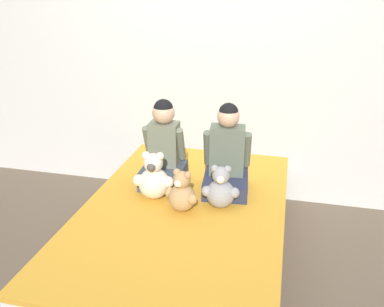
{
  "coord_description": "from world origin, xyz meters",
  "views": [
    {
      "loc": [
        0.59,
        -2.22,
        1.79
      ],
      "look_at": [
        0.0,
        0.24,
        0.73
      ],
      "focal_mm": 38.0,
      "sensor_mm": 36.0,
      "label": 1
    }
  ],
  "objects_px": {
    "bed": "(184,236)",
    "teddy_bear_held_by_left_child": "(154,179)",
    "child_on_right": "(227,157)",
    "teddy_bear_between_children": "(182,194)",
    "teddy_bear_held_by_right_child": "(220,190)",
    "child_on_left": "(164,151)"
  },
  "relations": [
    {
      "from": "bed",
      "to": "teddy_bear_held_by_left_child",
      "type": "bearing_deg",
      "value": 159.65
    },
    {
      "from": "child_on_right",
      "to": "teddy_bear_held_by_left_child",
      "type": "relative_size",
      "value": 1.86
    },
    {
      "from": "teddy_bear_between_children",
      "to": "teddy_bear_held_by_left_child",
      "type": "bearing_deg",
      "value": 171.25
    },
    {
      "from": "teddy_bear_held_by_right_child",
      "to": "child_on_left",
      "type": "bearing_deg",
      "value": 144.38
    },
    {
      "from": "child_on_right",
      "to": "teddy_bear_held_by_left_child",
      "type": "bearing_deg",
      "value": -157.8
    },
    {
      "from": "bed",
      "to": "child_on_left",
      "type": "height_order",
      "value": "child_on_left"
    },
    {
      "from": "child_on_right",
      "to": "teddy_bear_between_children",
      "type": "bearing_deg",
      "value": -128.04
    },
    {
      "from": "child_on_left",
      "to": "teddy_bear_held_by_right_child",
      "type": "relative_size",
      "value": 2.11
    },
    {
      "from": "child_on_left",
      "to": "teddy_bear_between_children",
      "type": "height_order",
      "value": "child_on_left"
    },
    {
      "from": "teddy_bear_held_by_left_child",
      "to": "teddy_bear_between_children",
      "type": "distance_m",
      "value": 0.26
    },
    {
      "from": "bed",
      "to": "teddy_bear_held_by_left_child",
      "type": "relative_size",
      "value": 6.04
    },
    {
      "from": "bed",
      "to": "teddy_bear_between_children",
      "type": "distance_m",
      "value": 0.34
    },
    {
      "from": "teddy_bear_held_by_left_child",
      "to": "child_on_right",
      "type": "bearing_deg",
      "value": 23.36
    },
    {
      "from": "child_on_left",
      "to": "child_on_right",
      "type": "distance_m",
      "value": 0.45
    },
    {
      "from": "child_on_left",
      "to": "teddy_bear_held_by_left_child",
      "type": "relative_size",
      "value": 1.85
    },
    {
      "from": "bed",
      "to": "child_on_right",
      "type": "distance_m",
      "value": 0.61
    },
    {
      "from": "bed",
      "to": "teddy_bear_held_by_right_child",
      "type": "xyz_separation_m",
      "value": [
        0.23,
        0.07,
        0.35
      ]
    },
    {
      "from": "child_on_right",
      "to": "bed",
      "type": "bearing_deg",
      "value": -130.86
    },
    {
      "from": "bed",
      "to": "teddy_bear_held_by_left_child",
      "type": "xyz_separation_m",
      "value": [
        -0.22,
        0.08,
        0.36
      ]
    },
    {
      "from": "child_on_right",
      "to": "teddy_bear_between_children",
      "type": "distance_m",
      "value": 0.44
    },
    {
      "from": "bed",
      "to": "child_on_right",
      "type": "bearing_deg",
      "value": 55.16
    },
    {
      "from": "child_on_left",
      "to": "teddy_bear_between_children",
      "type": "xyz_separation_m",
      "value": [
        0.23,
        -0.35,
        -0.13
      ]
    }
  ]
}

